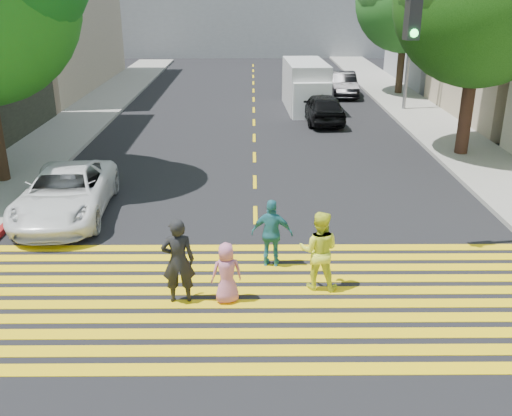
{
  "coord_description": "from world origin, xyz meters",
  "views": [
    {
      "loc": [
        -0.08,
        -9.47,
        6.3
      ],
      "look_at": [
        0.0,
        3.0,
        1.4
      ],
      "focal_mm": 40.0,
      "sensor_mm": 36.0,
      "label": 1
    }
  ],
  "objects_px": {
    "white_sedan": "(66,193)",
    "white_van": "(306,87)",
    "pedestrian_child": "(227,273)",
    "pedestrian_woman": "(319,251)",
    "dark_car_parked": "(343,84)",
    "pedestrian_man": "(178,261)",
    "silver_car": "(305,74)",
    "dark_car_near": "(322,108)",
    "pedestrian_extra": "(272,233)"
  },
  "relations": [
    {
      "from": "pedestrian_extra",
      "to": "dark_car_parked",
      "type": "distance_m",
      "value": 22.92
    },
    {
      "from": "pedestrian_woman",
      "to": "dark_car_near",
      "type": "bearing_deg",
      "value": -86.0
    },
    {
      "from": "pedestrian_woman",
      "to": "pedestrian_extra",
      "type": "bearing_deg",
      "value": -36.82
    },
    {
      "from": "pedestrian_woman",
      "to": "white_sedan",
      "type": "height_order",
      "value": "pedestrian_woman"
    },
    {
      "from": "pedestrian_woman",
      "to": "dark_car_near",
      "type": "relative_size",
      "value": 0.42
    },
    {
      "from": "dark_car_near",
      "to": "dark_car_parked",
      "type": "xyz_separation_m",
      "value": [
        2.05,
        7.19,
        -0.02
      ]
    },
    {
      "from": "pedestrian_extra",
      "to": "white_van",
      "type": "relative_size",
      "value": 0.31
    },
    {
      "from": "pedestrian_extra",
      "to": "silver_car",
      "type": "distance_m",
      "value": 26.91
    },
    {
      "from": "white_van",
      "to": "pedestrian_extra",
      "type": "bearing_deg",
      "value": -99.95
    },
    {
      "from": "pedestrian_woman",
      "to": "dark_car_near",
      "type": "height_order",
      "value": "pedestrian_woman"
    },
    {
      "from": "pedestrian_man",
      "to": "silver_car",
      "type": "height_order",
      "value": "pedestrian_man"
    },
    {
      "from": "pedestrian_child",
      "to": "white_van",
      "type": "relative_size",
      "value": 0.25
    },
    {
      "from": "pedestrian_man",
      "to": "dark_car_near",
      "type": "xyz_separation_m",
      "value": [
        4.96,
        16.81,
        -0.22
      ]
    },
    {
      "from": "silver_car",
      "to": "white_van",
      "type": "distance_m",
      "value": 8.52
    },
    {
      "from": "white_sedan",
      "to": "white_van",
      "type": "height_order",
      "value": "white_van"
    },
    {
      "from": "pedestrian_extra",
      "to": "dark_car_near",
      "type": "distance_m",
      "value": 15.46
    },
    {
      "from": "pedestrian_man",
      "to": "pedestrian_child",
      "type": "xyz_separation_m",
      "value": [
        1.0,
        -0.03,
        -0.27
      ]
    },
    {
      "from": "dark_car_near",
      "to": "white_van",
      "type": "xyz_separation_m",
      "value": [
        -0.54,
        3.07,
        0.47
      ]
    },
    {
      "from": "pedestrian_man",
      "to": "white_van",
      "type": "distance_m",
      "value": 20.37
    },
    {
      "from": "white_sedan",
      "to": "dark_car_parked",
      "type": "xyz_separation_m",
      "value": [
        10.85,
        19.17,
        -0.0
      ]
    },
    {
      "from": "pedestrian_extra",
      "to": "dark_car_parked",
      "type": "bearing_deg",
      "value": -94.71
    },
    {
      "from": "pedestrian_extra",
      "to": "pedestrian_woman",
      "type": "bearing_deg",
      "value": 140.2
    },
    {
      "from": "pedestrian_man",
      "to": "pedestrian_extra",
      "type": "xyz_separation_m",
      "value": [
        2.01,
        1.64,
        -0.11
      ]
    },
    {
      "from": "white_sedan",
      "to": "silver_car",
      "type": "distance_m",
      "value": 25.17
    },
    {
      "from": "pedestrian_man",
      "to": "white_van",
      "type": "height_order",
      "value": "white_van"
    },
    {
      "from": "pedestrian_extra",
      "to": "white_van",
      "type": "distance_m",
      "value": 18.41
    },
    {
      "from": "pedestrian_extra",
      "to": "white_van",
      "type": "xyz_separation_m",
      "value": [
        2.41,
        18.25,
        0.36
      ]
    },
    {
      "from": "pedestrian_man",
      "to": "silver_car",
      "type": "distance_m",
      "value": 28.82
    },
    {
      "from": "pedestrian_child",
      "to": "dark_car_near",
      "type": "height_order",
      "value": "dark_car_near"
    },
    {
      "from": "pedestrian_child",
      "to": "white_van",
      "type": "xyz_separation_m",
      "value": [
        3.41,
        19.91,
        0.52
      ]
    },
    {
      "from": "pedestrian_man",
      "to": "pedestrian_extra",
      "type": "distance_m",
      "value": 2.59
    },
    {
      "from": "pedestrian_man",
      "to": "pedestrian_woman",
      "type": "bearing_deg",
      "value": -176.43
    },
    {
      "from": "pedestrian_extra",
      "to": "silver_car",
      "type": "xyz_separation_m",
      "value": [
        3.1,
        26.73,
        -0.16
      ]
    },
    {
      "from": "pedestrian_woman",
      "to": "white_sedan",
      "type": "xyz_separation_m",
      "value": [
        -6.83,
        4.28,
        -0.2
      ]
    },
    {
      "from": "white_sedan",
      "to": "white_van",
      "type": "relative_size",
      "value": 0.94
    },
    {
      "from": "dark_car_parked",
      "to": "silver_car",
      "type": "bearing_deg",
      "value": 115.34
    },
    {
      "from": "pedestrian_extra",
      "to": "white_sedan",
      "type": "bearing_deg",
      "value": -20.8
    },
    {
      "from": "pedestrian_man",
      "to": "silver_car",
      "type": "relative_size",
      "value": 0.4
    },
    {
      "from": "dark_car_near",
      "to": "silver_car",
      "type": "bearing_deg",
      "value": -94.24
    },
    {
      "from": "silver_car",
      "to": "dark_car_parked",
      "type": "xyz_separation_m",
      "value": [
        1.9,
        -4.36,
        0.02
      ]
    },
    {
      "from": "dark_car_parked",
      "to": "white_sedan",
      "type": "bearing_deg",
      "value": -117.72
    },
    {
      "from": "white_sedan",
      "to": "pedestrian_woman",
      "type": "bearing_deg",
      "value": -35.75
    },
    {
      "from": "pedestrian_man",
      "to": "pedestrian_child",
      "type": "relative_size",
      "value": 1.41
    },
    {
      "from": "pedestrian_man",
      "to": "pedestrian_woman",
      "type": "relative_size",
      "value": 1.04
    },
    {
      "from": "dark_car_parked",
      "to": "white_van",
      "type": "height_order",
      "value": "white_van"
    },
    {
      "from": "pedestrian_man",
      "to": "white_sedan",
      "type": "distance_m",
      "value": 6.18
    },
    {
      "from": "pedestrian_extra",
      "to": "pedestrian_man",
      "type": "bearing_deg",
      "value": 47.05
    },
    {
      "from": "pedestrian_child",
      "to": "pedestrian_woman",
      "type": "bearing_deg",
      "value": -177.48
    },
    {
      "from": "pedestrian_man",
      "to": "silver_car",
      "type": "bearing_deg",
      "value": -107.08
    },
    {
      "from": "dark_car_near",
      "to": "dark_car_parked",
      "type": "relative_size",
      "value": 1.0
    }
  ]
}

